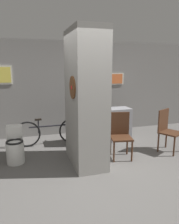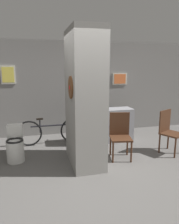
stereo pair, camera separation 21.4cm
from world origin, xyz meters
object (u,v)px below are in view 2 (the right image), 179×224
object	(u,v)px
bicycle	(52,131)
bottle_tall	(92,106)
chair_near_pillar	(120,134)
toilet	(15,146)
chair_by_doorway	(169,130)

from	to	relation	value
bicycle	bottle_tall	world-z (taller)	bottle_tall
bicycle	chair_near_pillar	bearing A→B (deg)	-41.27
toilet	chair_near_pillar	xyz separation A→B (m)	(2.15, -0.38, 0.21)
toilet	bicycle	world-z (taller)	toilet
chair_near_pillar	bicycle	distance (m)	1.80
chair_near_pillar	chair_by_doorway	bearing A→B (deg)	11.31
chair_near_pillar	bottle_tall	xyz separation A→B (m)	(-0.36, 1.00, 0.42)
chair_near_pillar	bicycle	xyz separation A→B (m)	(-1.34, 1.18, -0.19)
chair_near_pillar	chair_by_doorway	world-z (taller)	same
toilet	bottle_tall	size ratio (longest dim) A/B	2.79
toilet	chair_by_doorway	world-z (taller)	chair_by_doorway
chair_by_doorway	bottle_tall	distance (m)	1.88
toilet	bicycle	size ratio (longest dim) A/B	0.42
toilet	chair_by_doorway	bearing A→B (deg)	-6.60
toilet	bottle_tall	distance (m)	2.00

